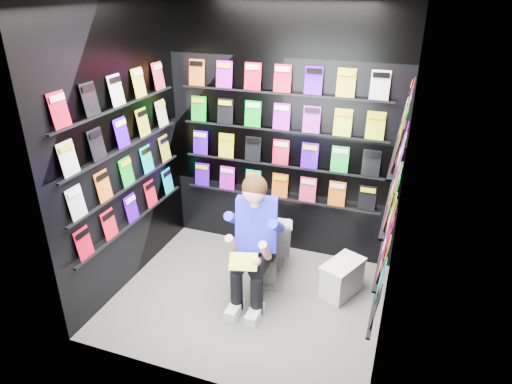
% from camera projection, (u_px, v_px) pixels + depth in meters
% --- Properties ---
extents(floor, '(2.40, 2.40, 0.00)m').
position_uv_depth(floor, '(248.00, 299.00, 4.26)').
color(floor, '#5C5C5A').
rests_on(floor, ground).
extents(wall_back, '(2.40, 0.04, 2.60)m').
position_uv_depth(wall_back, '(282.00, 134.00, 4.56)').
color(wall_back, black).
rests_on(wall_back, floor).
extents(wall_front, '(2.40, 0.04, 2.60)m').
position_uv_depth(wall_front, '(190.00, 226.00, 2.86)').
color(wall_front, black).
rests_on(wall_front, floor).
extents(wall_left, '(0.04, 2.00, 2.60)m').
position_uv_depth(wall_left, '(121.00, 153.00, 4.08)').
color(wall_left, black).
rests_on(wall_left, floor).
extents(wall_right, '(0.04, 2.00, 2.60)m').
position_uv_depth(wall_right, '(399.00, 191.00, 3.34)').
color(wall_right, black).
rests_on(wall_right, floor).
extents(comics_back, '(2.10, 0.06, 1.37)m').
position_uv_depth(comics_back, '(281.00, 135.00, 4.54)').
color(comics_back, red).
rests_on(comics_back, wall_back).
extents(comics_left, '(0.06, 1.70, 1.37)m').
position_uv_depth(comics_left, '(124.00, 153.00, 4.07)').
color(comics_left, red).
rests_on(comics_left, wall_left).
extents(comics_right, '(0.06, 1.70, 1.37)m').
position_uv_depth(comics_right, '(395.00, 189.00, 3.35)').
color(comics_right, red).
rests_on(comics_right, wall_right).
extents(toilet, '(0.60, 0.83, 0.73)m').
position_uv_depth(toilet, '(270.00, 241.00, 4.50)').
color(toilet, silver).
rests_on(toilet, floor).
extents(longbox, '(0.37, 0.47, 0.31)m').
position_uv_depth(longbox, '(342.00, 279.00, 4.27)').
color(longbox, silver).
rests_on(longbox, floor).
extents(longbox_lid, '(0.40, 0.50, 0.03)m').
position_uv_depth(longbox_lid, '(343.00, 264.00, 4.20)').
color(longbox_lid, silver).
rests_on(longbox_lid, longbox).
extents(reader, '(0.66, 0.82, 1.32)m').
position_uv_depth(reader, '(257.00, 225.00, 4.01)').
color(reader, '#1918E4').
rests_on(reader, toilet).
extents(held_comic, '(0.26, 0.19, 0.10)m').
position_uv_depth(held_comic, '(243.00, 262.00, 3.78)').
color(held_comic, green).
rests_on(held_comic, reader).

